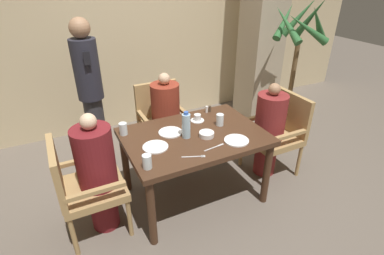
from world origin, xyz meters
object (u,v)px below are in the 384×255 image
Objects in this scene: diner_in_right_chair at (269,129)px; glass_tall_near at (220,120)px; glass_tall_far at (147,162)px; chair_left_side at (82,185)px; standing_host at (90,89)px; plate_main_right at (170,132)px; water_bottle at (186,126)px; potted_palm at (291,88)px; diner_in_far_chair at (166,118)px; chair_right_side at (278,130)px; teacup_with_saucer at (197,118)px; plate_main_left at (236,140)px; bowl_small at (207,134)px; diner_in_left_chair at (98,173)px; chair_far_side at (162,118)px; plate_dessert_center at (155,147)px; glass_tall_mid at (123,129)px.

glass_tall_near is at bearing 174.93° from diner_in_right_chair.
glass_tall_near and glass_tall_far have the same top height.
chair_left_side is 1.29m from standing_host.
diner_in_right_chair is 1.12m from plate_main_right.
water_bottle reaches higher than plate_main_right.
glass_tall_near is at bearing -159.27° from potted_palm.
chair_right_side is (1.05, -0.72, -0.06)m from diner_in_far_chair.
teacup_with_saucer is (-1.57, -0.36, 0.06)m from potted_palm.
plate_main_right is 0.57m from glass_tall_far.
diner_in_far_chair is at bearing 34.38° from chair_left_side.
standing_host is 12.14× the size of teacup_with_saucer.
plate_main_left is at bearing 2.01° from glass_tall_far.
bowl_small is 0.26m from glass_tall_near.
teacup_with_saucer is 0.90m from glass_tall_far.
plate_main_left is at bearing -11.77° from chair_left_side.
diner_in_left_chair is (0.14, 0.00, 0.08)m from chair_left_side.
diner_in_left_chair is 9.78× the size of glass_tall_far.
potted_palm is (1.73, -0.27, 0.18)m from chair_far_side.
standing_host is at bearing 124.40° from plate_main_left.
chair_far_side is 1.02m from plate_dessert_center.
standing_host is 6.48× the size of water_bottle.
plate_main_right is (-1.91, -0.46, 0.04)m from potted_palm.
chair_right_side is at bearing -10.16° from glass_tall_mid.
chair_left_side and chair_far_side have the same top height.
chair_right_side is at bearing -34.38° from diner_in_far_chair.
diner_in_left_chair reaches higher than plate_main_left.
chair_left_side is at bearing -169.00° from teacup_with_saucer.
diner_in_right_chair reaches higher than chair_left_side.
glass_tall_near is (-0.60, 0.05, 0.23)m from diner_in_right_chair.
diner_in_left_chair is 2.70m from potted_palm.
chair_left_side is at bearing 180.00° from chair_right_side.
chair_right_side is (1.95, 0.00, -0.08)m from diner_in_left_chair.
plate_dessert_center is at bearing -113.91° from chair_far_side.
glass_tall_mid reaches higher than plate_main_right.
diner_in_left_chair is 1.01m from bowl_small.
diner_in_far_chair reaches higher than glass_tall_mid.
plate_main_right is 1.93× the size of glass_tall_mid.
chair_far_side reaches higher than bowl_small.
chair_left_side is 0.61m from glass_tall_mid.
chair_right_side is at bearing 2.20° from plate_dessert_center.
diner_in_far_chair is at bearing -33.23° from standing_host.
chair_right_side is 2.16m from standing_host.
diner_in_right_chair is 2.04m from standing_host.
chair_far_side is 1.35m from chair_right_side.
diner_in_right_chair reaches higher than glass_tall_far.
chair_far_side is at bearing 64.18° from glass_tall_far.
chair_right_side is at bearing -4.11° from glass_tall_near.
diner_in_far_chair is 4.96× the size of plate_main_right.
glass_tall_mid is (-0.40, 0.17, 0.05)m from plate_main_right.
teacup_with_saucer is (1.06, 0.23, 0.17)m from diner_in_left_chair.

